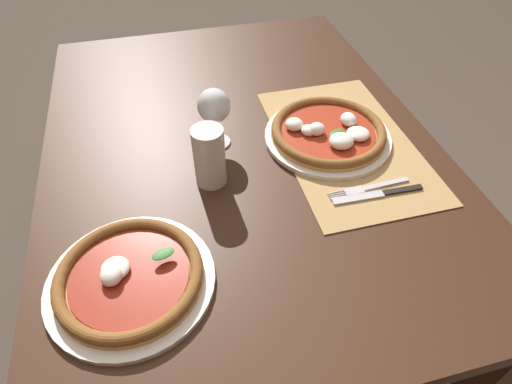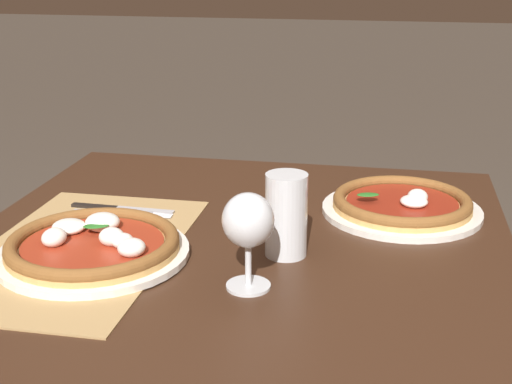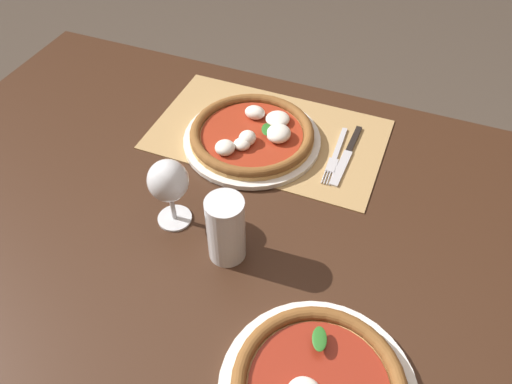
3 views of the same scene
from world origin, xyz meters
TOP-DOWN VIEW (x-y plane):
  - ground_plane at (0.00, 0.00)m, footprint 24.00×24.00m
  - dining_table at (0.00, 0.00)m, footprint 1.36×0.99m
  - paper_placemat at (-0.08, -0.26)m, footprint 0.55×0.33m
  - pizza_near at (-0.06, -0.22)m, footprint 0.33×0.33m
  - wine_glass at (-0.00, 0.06)m, footprint 0.08×0.08m
  - pint_glass at (-0.14, 0.10)m, footprint 0.07×0.07m
  - fork at (-0.26, -0.24)m, footprint 0.03×0.20m
  - knife at (-0.28, -0.26)m, footprint 0.02×0.22m

SIDE VIEW (x-z plane):
  - ground_plane at x=0.00m, z-range 0.00..0.00m
  - dining_table at x=0.00m, z-range 0.27..1.01m
  - paper_placemat at x=-0.08m, z-range 0.74..0.74m
  - fork at x=-0.26m, z-range 0.74..0.75m
  - knife at x=-0.28m, z-range 0.74..0.75m
  - pizza_near at x=-0.06m, z-range 0.74..0.79m
  - pint_glass at x=-0.14m, z-range 0.74..0.88m
  - wine_glass at x=0.00m, z-range 0.77..0.92m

